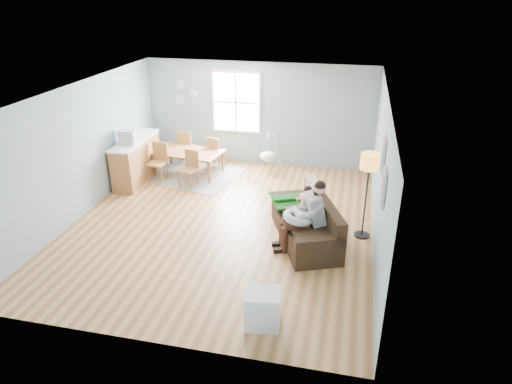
% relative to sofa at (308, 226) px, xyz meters
% --- Properties ---
extents(room, '(8.40, 9.40, 3.90)m').
position_rel_sofa_xyz_m(room, '(-1.78, 0.27, 2.13)').
color(room, '#905C33').
extents(window, '(1.32, 0.08, 1.62)m').
position_rel_sofa_xyz_m(window, '(-2.38, 3.73, 1.35)').
color(window, silver).
rests_on(window, room).
extents(pictures, '(0.05, 1.34, 0.74)m').
position_rel_sofa_xyz_m(pictures, '(1.19, -0.78, 1.55)').
color(pictures, silver).
rests_on(pictures, room).
extents(wall_plates, '(0.67, 0.02, 0.66)m').
position_rel_sofa_xyz_m(wall_plates, '(-3.78, 3.74, 1.53)').
color(wall_plates, '#9EB8BE').
rests_on(wall_plates, room).
extents(sofa, '(1.60, 2.25, 0.84)m').
position_rel_sofa_xyz_m(sofa, '(0.00, 0.00, 0.00)').
color(sofa, black).
rests_on(sofa, room).
extents(green_throw, '(1.18, 1.11, 0.04)m').
position_rel_sofa_xyz_m(green_throw, '(-0.33, 0.61, 0.24)').
color(green_throw, '#166319').
rests_on(green_throw, sofa).
extents(beige_pillow, '(0.33, 0.52, 0.50)m').
position_rel_sofa_xyz_m(beige_pillow, '(-0.00, 0.58, 0.47)').
color(beige_pillow, '#C5B096').
rests_on(beige_pillow, sofa).
extents(father, '(1.01, 0.65, 1.35)m').
position_rel_sofa_xyz_m(father, '(-0.01, -0.32, 0.42)').
color(father, gray).
rests_on(father, sofa).
extents(nursing_pillow, '(0.77, 0.76, 0.23)m').
position_rel_sofa_xyz_m(nursing_pillow, '(-0.15, -0.38, 0.36)').
color(nursing_pillow, silver).
rests_on(nursing_pillow, father).
extents(infant, '(0.28, 0.36, 0.14)m').
position_rel_sofa_xyz_m(infant, '(-0.17, -0.35, 0.44)').
color(infant, silver).
rests_on(infant, nursing_pillow).
extents(toddler, '(0.55, 0.36, 0.82)m').
position_rel_sofa_xyz_m(toddler, '(-0.14, 0.15, 0.41)').
color(toddler, white).
rests_on(toddler, sofa).
extents(floor_lamp, '(0.34, 0.34, 1.70)m').
position_rel_sofa_xyz_m(floor_lamp, '(1.02, 0.36, 1.11)').
color(floor_lamp, black).
rests_on(floor_lamp, room).
extents(storage_cube, '(0.55, 0.50, 0.55)m').
position_rel_sofa_xyz_m(storage_cube, '(-0.36, -2.53, -0.02)').
color(storage_cube, white).
rests_on(storage_cube, room).
extents(rug, '(2.80, 2.35, 0.01)m').
position_rel_sofa_xyz_m(rug, '(-3.38, 2.62, -0.29)').
color(rug, '#9A958D').
rests_on(rug, room).
extents(dining_table, '(1.83, 1.20, 0.60)m').
position_rel_sofa_xyz_m(dining_table, '(-3.38, 2.62, 0.00)').
color(dining_table, brown).
rests_on(dining_table, rug).
extents(chair_sw, '(0.46, 0.46, 0.94)m').
position_rel_sofa_xyz_m(chair_sw, '(-3.95, 2.12, 0.24)').
color(chair_sw, brown).
rests_on(chair_sw, rug).
extents(chair_se, '(0.49, 0.49, 0.88)m').
position_rel_sofa_xyz_m(chair_se, '(-3.07, 1.92, 0.20)').
color(chair_se, brown).
rests_on(chair_se, rug).
extents(chair_nw, '(0.47, 0.47, 0.94)m').
position_rel_sofa_xyz_m(chair_nw, '(-3.67, 3.30, 0.24)').
color(chair_nw, brown).
rests_on(chair_nw, rug).
extents(chair_ne, '(0.47, 0.47, 0.88)m').
position_rel_sofa_xyz_m(chair_ne, '(-2.82, 3.12, 0.20)').
color(chair_ne, brown).
rests_on(chair_ne, rug).
extents(counter, '(0.62, 1.89, 1.05)m').
position_rel_sofa_xyz_m(counter, '(-4.48, 1.99, 0.23)').
color(counter, brown).
rests_on(counter, room).
extents(monitor, '(0.41, 0.40, 0.35)m').
position_rel_sofa_xyz_m(monitor, '(-4.45, 1.64, 0.92)').
color(monitor, '#A7A7AB').
rests_on(monitor, counter).
extents(baby_swing, '(1.05, 1.07, 0.99)m').
position_rel_sofa_xyz_m(baby_swing, '(-1.42, 3.19, 0.14)').
color(baby_swing, '#A7A7AB').
rests_on(baby_swing, room).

